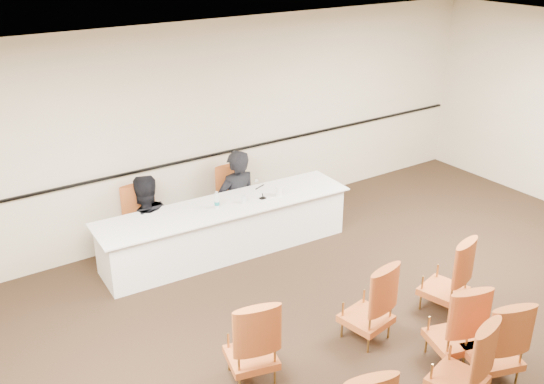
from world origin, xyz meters
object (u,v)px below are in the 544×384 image
(panel_table, at_px, (227,229))
(microphone, at_px, (263,190))
(panelist_main_chair, at_px, (237,200))
(aud_chair_front_right, at_px, (445,274))
(aud_chair_front_mid, at_px, (367,301))
(water_bottle, at_px, (217,200))
(aud_chair_back_mid, at_px, (460,361))
(coffee_cup, at_px, (279,191))
(aud_chair_extra, at_px, (455,321))
(panelist_main, at_px, (237,207))
(panelist_second, at_px, (146,232))
(panelist_second_chair, at_px, (145,222))
(aud_chair_front_left, at_px, (251,338))
(drinking_glass, at_px, (243,199))
(aud_chair_back_right, at_px, (495,338))

(panel_table, bearing_deg, microphone, -8.56)
(panelist_main_chair, xyz_separation_m, aud_chair_front_right, (0.92, -3.10, 0.00))
(panel_table, relative_size, aud_chair_front_mid, 3.72)
(water_bottle, height_order, aud_chair_front_mid, aud_chair_front_mid)
(panel_table, distance_m, aud_chair_back_mid, 3.72)
(microphone, relative_size, coffee_cup, 1.82)
(aud_chair_front_mid, bearing_deg, coffee_cup, 68.86)
(aud_chair_extra, bearing_deg, coffee_cup, 106.55)
(panelist_main, distance_m, panelist_second, 1.41)
(panelist_second_chair, xyz_separation_m, aud_chair_front_left, (-0.16, -2.94, 0.00))
(panelist_main, relative_size, microphone, 6.82)
(panelist_second, height_order, aud_chair_front_mid, panelist_second)
(drinking_glass, distance_m, aud_chair_front_left, 2.65)
(panelist_main_chair, height_order, panelist_second_chair, same)
(drinking_glass, bearing_deg, aud_chair_front_left, -120.11)
(aud_chair_front_mid, distance_m, aud_chair_back_mid, 1.21)
(panelist_second_chair, bearing_deg, panelist_main_chair, 0.00)
(panelist_main, xyz_separation_m, aud_chair_front_mid, (-0.19, -3.01, 0.12))
(panelist_main, height_order, aud_chair_back_right, panelist_main)
(drinking_glass, relative_size, aud_chair_front_mid, 0.11)
(aud_chair_extra, bearing_deg, aud_chair_front_left, 170.01)
(drinking_glass, xyz_separation_m, aud_chair_front_left, (-1.32, -2.28, -0.28))
(panel_table, relative_size, aud_chair_extra, 3.72)
(panelist_main, height_order, water_bottle, panelist_main)
(panel_table, xyz_separation_m, aud_chair_front_left, (-1.09, -2.35, 0.12))
(panelist_main, xyz_separation_m, coffee_cup, (0.28, -0.66, 0.42))
(drinking_glass, xyz_separation_m, aud_chair_front_mid, (0.04, -2.43, -0.28))
(aud_chair_front_left, distance_m, aud_chair_front_mid, 1.38)
(panel_table, distance_m, aud_chair_front_mid, 2.52)
(drinking_glass, bearing_deg, coffee_cup, -8.67)
(panelist_main_chair, xyz_separation_m, coffee_cup, (0.28, -0.66, 0.30))
(microphone, bearing_deg, panelist_main, 89.44)
(aud_chair_front_mid, bearing_deg, panelist_second, 101.74)
(water_bottle, distance_m, drinking_glass, 0.38)
(water_bottle, relative_size, aud_chair_back_right, 0.24)
(panelist_main_chair, relative_size, drinking_glass, 9.50)
(aud_chair_back_right, bearing_deg, panelist_second_chair, 131.67)
(aud_chair_front_right, xyz_separation_m, aud_chair_back_mid, (-1.07, -1.11, 0.00))
(aud_chair_front_left, distance_m, aud_chair_extra, 2.07)
(panelist_second, bearing_deg, water_bottle, 142.92)
(drinking_glass, distance_m, aud_chair_back_right, 3.66)
(microphone, relative_size, aud_chair_back_right, 0.27)
(panel_table, distance_m, aud_chair_front_right, 2.95)
(panelist_second, bearing_deg, aud_chair_front_right, 125.93)
(panelist_main, distance_m, aud_chair_back_mid, 4.22)
(microphone, relative_size, water_bottle, 1.11)
(panelist_second_chair, height_order, drinking_glass, panelist_second_chair)
(water_bottle, height_order, aud_chair_back_mid, aud_chair_back_mid)
(water_bottle, relative_size, aud_chair_front_right, 0.24)
(panelist_main, bearing_deg, water_bottle, 38.84)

